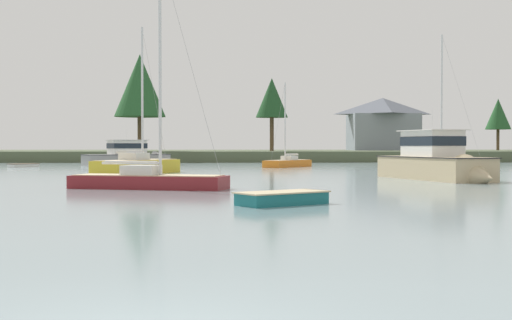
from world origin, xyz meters
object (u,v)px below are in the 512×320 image
object	(u,v)px
sailboat_yellow	(137,170)
dinghy_teal	(282,200)
cruiser_grey	(134,159)
cruiser_sand	(440,168)
sailboat_maroon	(148,184)
dinghy_white	(23,166)
mooring_buoy_green	(436,173)
sailboat_skyblue	(433,166)
sailboat_orange	(288,165)

from	to	relation	value
sailboat_yellow	dinghy_teal	xyz separation A→B (m)	(9.06, -27.27, -0.11)
cruiser_grey	cruiser_sand	world-z (taller)	cruiser_sand
sailboat_maroon	dinghy_teal	bearing A→B (deg)	-57.48
dinghy_white	mooring_buoy_green	xyz separation A→B (m)	(36.27, -17.19, -0.04)
sailboat_skyblue	sailboat_yellow	xyz separation A→B (m)	(-25.29, -9.28, 0.00)
sailboat_maroon	cruiser_grey	world-z (taller)	sailboat_maroon
sailboat_yellow	sailboat_orange	size ratio (longest dim) A/B	1.34
cruiser_grey	sailboat_skyblue	bearing A→B (deg)	-26.59
cruiser_grey	dinghy_teal	xyz separation A→B (m)	(12.78, -51.07, -0.51)
sailboat_skyblue	mooring_buoy_green	distance (m)	10.28
sailboat_maroon	sailboat_yellow	bearing A→B (deg)	99.79
cruiser_sand	sailboat_orange	bearing A→B (deg)	105.94
sailboat_skyblue	sailboat_maroon	size ratio (longest dim) A/B	1.05
sailboat_skyblue	dinghy_teal	world-z (taller)	sailboat_skyblue
sailboat_skyblue	sailboat_yellow	distance (m)	26.94
cruiser_grey	mooring_buoy_green	distance (m)	35.95
dinghy_teal	sailboat_yellow	bearing A→B (deg)	108.37
sailboat_yellow	cruiser_sand	size ratio (longest dim) A/B	1.07
cruiser_sand	mooring_buoy_green	xyz separation A→B (m)	(2.54, 9.20, -0.65)
dinghy_white	sailboat_orange	distance (m)	26.31
sailboat_orange	sailboat_maroon	bearing A→B (deg)	-105.69
sailboat_skyblue	sailboat_orange	distance (m)	14.38
dinghy_white	sailboat_yellow	world-z (taller)	sailboat_yellow
sailboat_maroon	cruiser_sand	bearing A→B (deg)	25.38
sailboat_skyblue	dinghy_teal	xyz separation A→B (m)	(-16.23, -36.55, -0.10)
cruiser_grey	dinghy_teal	world-z (taller)	cruiser_grey
cruiser_sand	sailboat_yellow	bearing A→B (deg)	153.87
sailboat_maroon	dinghy_white	distance (m)	38.31
dinghy_white	dinghy_teal	world-z (taller)	dinghy_teal
sailboat_skyblue	mooring_buoy_green	xyz separation A→B (m)	(-2.66, -9.93, -0.17)
sailboat_skyblue	sailboat_orange	xyz separation A→B (m)	(-12.63, 6.87, -0.06)
dinghy_white	mooring_buoy_green	bearing A→B (deg)	-25.36
sailboat_yellow	sailboat_orange	xyz separation A→B (m)	(12.66, 16.15, -0.07)
sailboat_skyblue	dinghy_teal	distance (m)	39.99
sailboat_maroon	cruiser_grey	distance (m)	42.27
sailboat_maroon	mooring_buoy_green	world-z (taller)	sailboat_maroon
sailboat_orange	mooring_buoy_green	distance (m)	19.53
dinghy_white	mooring_buoy_green	distance (m)	40.14
sailboat_skyblue	cruiser_sand	world-z (taller)	sailboat_skyblue
dinghy_white	sailboat_yellow	distance (m)	21.44
cruiser_grey	sailboat_orange	bearing A→B (deg)	-25.02
sailboat_maroon	sailboat_orange	xyz separation A→B (m)	(9.57, 34.07, -0.04)
cruiser_grey	dinghy_teal	distance (m)	52.65
dinghy_teal	mooring_buoy_green	bearing A→B (deg)	62.99
sailboat_yellow	sailboat_orange	world-z (taller)	sailboat_yellow
cruiser_grey	cruiser_sand	xyz separation A→B (m)	(23.81, -33.65, 0.07)
sailboat_skyblue	dinghy_teal	bearing A→B (deg)	-113.95
cruiser_sand	mooring_buoy_green	size ratio (longest dim) A/B	19.50
sailboat_maroon	sailboat_yellow	distance (m)	18.18
sailboat_maroon	mooring_buoy_green	size ratio (longest dim) A/B	21.21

